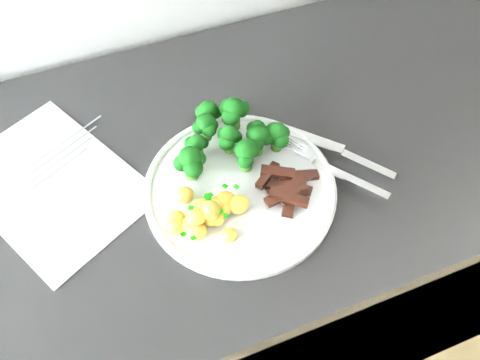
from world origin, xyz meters
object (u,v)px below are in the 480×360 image
(broccoli, at_px, (230,135))
(knife, at_px, (349,157))
(recipe_paper, at_px, (52,184))
(counter, at_px, (197,285))
(beef_strips, at_px, (288,187))
(plate, at_px, (240,188))
(potatoes, at_px, (208,213))
(fork, at_px, (335,170))

(broccoli, distance_m, knife, 0.19)
(recipe_paper, bearing_deg, knife, -15.78)
(counter, relative_size, beef_strips, 23.18)
(recipe_paper, height_order, plate, plate)
(counter, xyz_separation_m, broccoli, (0.09, 0.00, 0.49))
(knife, bearing_deg, potatoes, -174.25)
(broccoli, bearing_deg, plate, -98.84)
(recipe_paper, distance_m, fork, 0.43)
(recipe_paper, xyz_separation_m, fork, (0.41, -0.14, 0.02))
(beef_strips, bearing_deg, broccoli, 117.30)
(counter, distance_m, broccoli, 0.50)
(broccoli, xyz_separation_m, fork, (0.13, -0.10, -0.03))
(plate, height_order, beef_strips, beef_strips)
(plate, relative_size, potatoes, 2.36)
(fork, bearing_deg, recipe_paper, 160.40)
(broccoli, relative_size, potatoes, 1.52)
(plate, xyz_separation_m, beef_strips, (0.06, -0.03, 0.01))
(counter, xyz_separation_m, beef_strips, (0.14, -0.10, 0.47))
(counter, height_order, potatoes, potatoes)
(recipe_paper, xyz_separation_m, plate, (0.26, -0.12, 0.01))
(recipe_paper, distance_m, broccoli, 0.28)
(broccoli, xyz_separation_m, potatoes, (-0.07, -0.10, -0.02))
(broccoli, bearing_deg, counter, -177.81)
(recipe_paper, height_order, broccoli, broccoli)
(broccoli, relative_size, beef_strips, 1.82)
(counter, bearing_deg, broccoli, 2.19)
(potatoes, relative_size, fork, 0.73)
(counter, relative_size, broccoli, 12.72)
(recipe_paper, bearing_deg, fork, -19.60)
(plate, distance_m, potatoes, 0.07)
(plate, relative_size, knife, 1.74)
(broccoli, relative_size, knife, 1.12)
(fork, bearing_deg, beef_strips, -177.73)
(recipe_paper, relative_size, knife, 2.10)
(fork, xyz_separation_m, knife, (0.04, 0.02, -0.01))
(beef_strips, height_order, fork, beef_strips)
(plate, xyz_separation_m, broccoli, (0.01, 0.07, 0.04))
(potatoes, bearing_deg, fork, 1.52)
(plate, height_order, potatoes, potatoes)
(fork, height_order, knife, fork)
(broccoli, distance_m, fork, 0.17)
(recipe_paper, xyz_separation_m, broccoli, (0.27, -0.05, 0.05))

